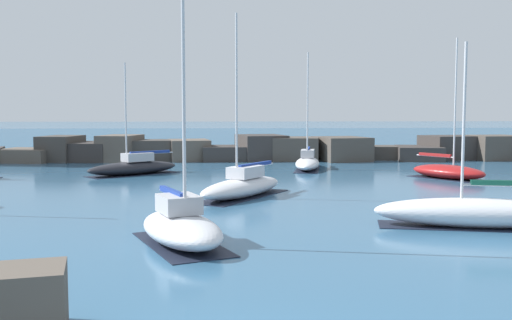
{
  "coord_description": "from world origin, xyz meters",
  "views": [
    {
      "loc": [
        -0.02,
        -9.54,
        4.69
      ],
      "look_at": [
        2.47,
        30.08,
        1.4
      ],
      "focal_mm": 40.0,
      "sensor_mm": 36.0,
      "label": 1
    }
  ],
  "objects_px": {
    "sailboat_moored_1": "(477,212)",
    "sailboat_moored_6": "(181,226)",
    "sailboat_moored_0": "(134,167)",
    "sailboat_moored_4": "(307,162)",
    "sailboat_moored_3": "(242,186)",
    "sailboat_moored_5": "(448,171)"
  },
  "relations": [
    {
      "from": "sailboat_moored_3",
      "to": "sailboat_moored_4",
      "type": "height_order",
      "value": "sailboat_moored_3"
    },
    {
      "from": "sailboat_moored_4",
      "to": "sailboat_moored_5",
      "type": "distance_m",
      "value": 11.66
    },
    {
      "from": "sailboat_moored_1",
      "to": "sailboat_moored_3",
      "type": "xyz_separation_m",
      "value": [
        -9.27,
        9.2,
        0.01
      ]
    },
    {
      "from": "sailboat_moored_4",
      "to": "sailboat_moored_5",
      "type": "bearing_deg",
      "value": -39.69
    },
    {
      "from": "sailboat_moored_4",
      "to": "sailboat_moored_6",
      "type": "bearing_deg",
      "value": -107.93
    },
    {
      "from": "sailboat_moored_0",
      "to": "sailboat_moored_6",
      "type": "xyz_separation_m",
      "value": [
        5.17,
        -23.44,
        0.06
      ]
    },
    {
      "from": "sailboat_moored_0",
      "to": "sailboat_moored_4",
      "type": "xyz_separation_m",
      "value": [
        13.82,
        3.32,
        -0.0
      ]
    },
    {
      "from": "sailboat_moored_1",
      "to": "sailboat_moored_5",
      "type": "distance_m",
      "value": 17.99
    },
    {
      "from": "sailboat_moored_6",
      "to": "sailboat_moored_5",
      "type": "bearing_deg",
      "value": 47.61
    },
    {
      "from": "sailboat_moored_0",
      "to": "sailboat_moored_5",
      "type": "bearing_deg",
      "value": -10.26
    },
    {
      "from": "sailboat_moored_1",
      "to": "sailboat_moored_6",
      "type": "height_order",
      "value": "sailboat_moored_6"
    },
    {
      "from": "sailboat_moored_1",
      "to": "sailboat_moored_6",
      "type": "relative_size",
      "value": 0.86
    },
    {
      "from": "sailboat_moored_5",
      "to": "sailboat_moored_1",
      "type": "bearing_deg",
      "value": -108.54
    },
    {
      "from": "sailboat_moored_3",
      "to": "sailboat_moored_6",
      "type": "relative_size",
      "value": 1.01
    },
    {
      "from": "sailboat_moored_1",
      "to": "sailboat_moored_4",
      "type": "distance_m",
      "value": 24.71
    },
    {
      "from": "sailboat_moored_1",
      "to": "sailboat_moored_4",
      "type": "relative_size",
      "value": 0.89
    },
    {
      "from": "sailboat_moored_1",
      "to": "sailboat_moored_4",
      "type": "bearing_deg",
      "value": 97.55
    },
    {
      "from": "sailboat_moored_3",
      "to": "sailboat_moored_4",
      "type": "xyz_separation_m",
      "value": [
        6.02,
        15.3,
        -0.04
      ]
    },
    {
      "from": "sailboat_moored_4",
      "to": "sailboat_moored_6",
      "type": "xyz_separation_m",
      "value": [
        -8.65,
        -26.75,
        0.07
      ]
    },
    {
      "from": "sailboat_moored_0",
      "to": "sailboat_moored_4",
      "type": "height_order",
      "value": "sailboat_moored_4"
    },
    {
      "from": "sailboat_moored_5",
      "to": "sailboat_moored_6",
      "type": "distance_m",
      "value": 26.14
    },
    {
      "from": "sailboat_moored_3",
      "to": "sailboat_moored_5",
      "type": "relative_size",
      "value": 1.02
    }
  ]
}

